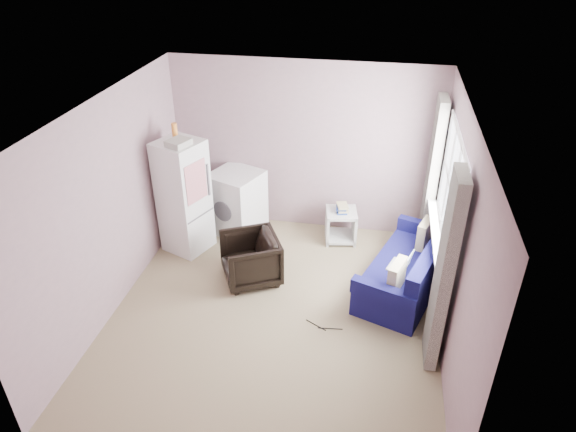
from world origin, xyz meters
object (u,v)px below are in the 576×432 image
Objects in this scene: sofa at (409,271)px; side_table at (341,223)px; armchair at (250,257)px; fridge at (184,196)px; washing_machine at (237,201)px.

side_table is at bearing 153.30° from sofa.
armchair is 1.30m from fridge.
sofa is (0.95, -0.99, 0.00)m from side_table.
washing_machine is (0.57, 0.58, -0.33)m from fridge.
fridge is 3.14m from sofa.
armchair is 1.20× the size of side_table.
side_table is 1.38m from sofa.
fridge is 1.95× the size of washing_machine.
fridge is at bearing -164.70° from side_table.
washing_machine is 1.60× the size of side_table.
sofa is (3.06, -0.42, -0.54)m from fridge.
washing_machine is 1.56m from side_table.
fridge is at bearing -168.21° from sofa.
armchair is 0.75× the size of washing_machine.
fridge reaches higher than side_table.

